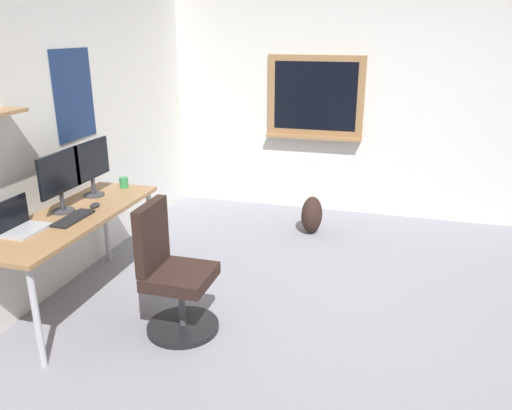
# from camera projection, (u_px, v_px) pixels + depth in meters

# --- Properties ---
(ground_plane) EXTENTS (5.20, 5.20, 0.00)m
(ground_plane) POSITION_uv_depth(u_px,v_px,m) (350.00, 318.00, 3.82)
(ground_plane) COLOR gray
(ground_plane) RESTS_ON ground
(wall_back) EXTENTS (5.00, 0.30, 2.60)m
(wall_back) POSITION_uv_depth(u_px,v_px,m) (49.00, 130.00, 4.02)
(wall_back) COLOR silver
(wall_back) RESTS_ON ground
(wall_right) EXTENTS (0.22, 5.00, 2.60)m
(wall_right) POSITION_uv_depth(u_px,v_px,m) (378.00, 102.00, 5.62)
(wall_right) COLOR silver
(wall_right) RESTS_ON ground
(desk) EXTENTS (1.66, 0.58, 0.75)m
(desk) POSITION_uv_depth(u_px,v_px,m) (73.00, 224.00, 3.82)
(desk) COLOR #997047
(desk) RESTS_ON ground
(office_chair) EXTENTS (0.52, 0.52, 0.95)m
(office_chair) POSITION_uv_depth(u_px,v_px,m) (172.00, 278.00, 3.56)
(office_chair) COLOR black
(office_chair) RESTS_ON ground
(laptop) EXTENTS (0.31, 0.21, 0.23)m
(laptop) POSITION_uv_depth(u_px,v_px,m) (20.00, 224.00, 3.47)
(laptop) COLOR #ADAFB5
(laptop) RESTS_ON desk
(monitor_primary) EXTENTS (0.46, 0.17, 0.46)m
(monitor_primary) POSITION_uv_depth(u_px,v_px,m) (60.00, 178.00, 3.77)
(monitor_primary) COLOR #38383D
(monitor_primary) RESTS_ON desk
(monitor_secondary) EXTENTS (0.46, 0.17, 0.46)m
(monitor_secondary) POSITION_uv_depth(u_px,v_px,m) (92.00, 164.00, 4.14)
(monitor_secondary) COLOR #38383D
(monitor_secondary) RESTS_ON desk
(keyboard) EXTENTS (0.37, 0.13, 0.02)m
(keyboard) POSITION_uv_depth(u_px,v_px,m) (73.00, 218.00, 3.70)
(keyboard) COLOR black
(keyboard) RESTS_ON desk
(computer_mouse) EXTENTS (0.10, 0.06, 0.03)m
(computer_mouse) POSITION_uv_depth(u_px,v_px,m) (95.00, 205.00, 3.95)
(computer_mouse) COLOR #262628
(computer_mouse) RESTS_ON desk
(coffee_mug) EXTENTS (0.08, 0.08, 0.09)m
(coffee_mug) POSITION_uv_depth(u_px,v_px,m) (124.00, 182.00, 4.44)
(coffee_mug) COLOR #338C4C
(coffee_mug) RESTS_ON desk
(backpack) EXTENTS (0.32, 0.22, 0.40)m
(backpack) POSITION_uv_depth(u_px,v_px,m) (312.00, 215.00, 5.38)
(backpack) COLOR black
(backpack) RESTS_ON ground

